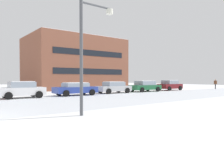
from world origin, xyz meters
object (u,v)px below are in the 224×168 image
Objects in this scene: parked_car_blue at (75,89)px; street_lamp at (88,45)px; parked_car_silver at (114,87)px; pedestrian_crossing at (215,83)px; parked_car_white at (22,90)px; parked_car_maroon at (170,85)px; parked_car_green at (145,86)px.

street_lamp is at bearing -115.15° from parked_car_blue.
street_lamp reaches higher than parked_car_blue.
street_lamp is at bearing -132.59° from parked_car_silver.
parked_car_white is at bearing 176.00° from pedestrian_crossing.
street_lamp is 1.29× the size of parked_car_silver.
parked_car_blue is (5.31, 11.30, -2.71)m from street_lamp.
pedestrian_crossing reaches higher than parked_car_blue.
street_lamp is 12.78m from parked_car_blue.
parked_car_white is 1.02× the size of parked_car_maroon.
parked_car_white is at bearing -179.80° from parked_car_maroon.
parked_car_white is at bearing -179.76° from parked_car_green.
parked_car_green is at bearing 171.42° from pedestrian_crossing.
parked_car_blue is at bearing -178.78° from parked_car_green.
parked_car_green reaches higher than parked_car_blue.
parked_car_maroon is (10.70, -0.05, 0.06)m from parked_car_silver.
pedestrian_crossing is at bearing -4.48° from parked_car_blue.
pedestrian_crossing reaches higher than parked_car_silver.
parked_car_blue is 1.00× the size of parked_car_green.
street_lamp is at bearing -151.61° from parked_car_maroon.
parked_car_white is 10.70m from parked_car_silver.
pedestrian_crossing is (9.33, -2.22, 0.18)m from parked_car_maroon.
pedestrian_crossing is (30.68, 9.32, -2.47)m from street_lamp.
parked_car_green is 5.35m from parked_car_maroon.
parked_car_silver is (10.65, 11.59, -2.70)m from street_lamp.
parked_car_silver is at bearing 179.36° from parked_car_green.
street_lamp is at bearing -89.80° from parked_car_white.
parked_car_blue is 1.06× the size of parked_car_silver.
parked_car_maroon is (21.39, 0.08, 0.00)m from parked_car_white.
parked_car_white is 21.39m from parked_car_maroon.
parked_car_green is at bearing -179.92° from parked_car_maroon.
parked_car_white is 5.35m from parked_car_blue.
parked_car_maroon is 9.59m from pedestrian_crossing.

